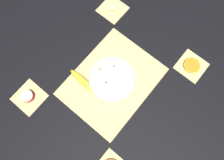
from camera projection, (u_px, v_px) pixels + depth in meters
ground_plane at (112, 81)px, 1.15m from camera, size 6.00×6.00×0.00m
bamboo_mat_center at (112, 81)px, 1.15m from camera, size 0.50×0.39×0.01m
coaster_mat_near_right at (191, 66)px, 1.17m from camera, size 0.14×0.14×0.01m
coaster_mat_far_left at (29, 97)px, 1.13m from camera, size 0.14×0.14×0.01m
coaster_mat_far_right at (113, 9)px, 1.27m from camera, size 0.14×0.14×0.01m
fruit_salad_bowl at (112, 79)px, 1.12m from camera, size 0.24×0.24×0.06m
whole_banana at (83, 81)px, 1.13m from camera, size 0.05×0.18×0.04m
apple_half at (28, 96)px, 1.11m from camera, size 0.06×0.06×0.04m
orange_slice_whole at (192, 65)px, 1.17m from camera, size 0.09×0.09×0.01m
banana_coin_single at (113, 8)px, 1.26m from camera, size 0.03×0.03×0.01m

